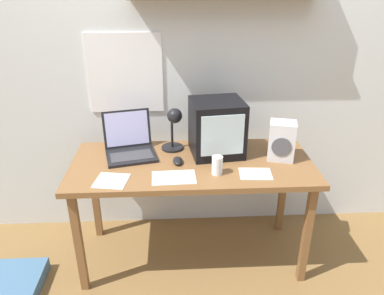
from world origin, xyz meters
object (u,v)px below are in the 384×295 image
(corner_desk, at_px, (192,172))
(computer_mouse, at_px, (178,161))
(open_notebook, at_px, (174,177))
(printed_handout, at_px, (111,181))
(juice_glass, at_px, (217,166))
(laptop, at_px, (129,144))
(loose_paper_near_monitor, at_px, (255,174))
(crt_monitor, at_px, (217,128))
(space_heater, at_px, (282,141))
(desk_lamp, at_px, (174,125))
(floor_cushion, at_px, (11,284))

(corner_desk, bearing_deg, computer_mouse, -173.63)
(open_notebook, bearing_deg, printed_handout, -177.08)
(juice_glass, relative_size, open_notebook, 0.43)
(laptop, height_order, computer_mouse, laptop)
(printed_handout, height_order, loose_paper_near_monitor, same)
(corner_desk, bearing_deg, crt_monitor, 36.54)
(space_heater, height_order, open_notebook, space_heater)
(printed_handout, bearing_deg, space_heater, 12.57)
(desk_lamp, height_order, floor_cushion, desk_lamp)
(printed_handout, bearing_deg, open_notebook, 2.92)
(crt_monitor, xyz_separation_m, computer_mouse, (-0.25, -0.13, -0.16))
(printed_handout, bearing_deg, laptop, 78.93)
(loose_paper_near_monitor, bearing_deg, crt_monitor, 123.95)
(printed_handout, bearing_deg, computer_mouse, 27.81)
(juice_glass, relative_size, loose_paper_near_monitor, 0.57)
(space_heater, relative_size, loose_paper_near_monitor, 1.26)
(crt_monitor, distance_m, juice_glass, 0.31)
(corner_desk, bearing_deg, printed_handout, -155.85)
(open_notebook, xyz_separation_m, floor_cushion, (-1.04, -0.07, -0.70))
(printed_handout, relative_size, open_notebook, 0.80)
(space_heater, bearing_deg, computer_mouse, -162.05)
(printed_handout, bearing_deg, crt_monitor, 27.67)
(laptop, height_order, desk_lamp, desk_lamp)
(laptop, xyz_separation_m, printed_handout, (-0.07, -0.36, -0.06))
(open_notebook, relative_size, floor_cushion, 0.69)
(laptop, relative_size, loose_paper_near_monitor, 1.88)
(laptop, distance_m, loose_paper_near_monitor, 0.83)
(juice_glass, distance_m, loose_paper_near_monitor, 0.23)
(laptop, xyz_separation_m, loose_paper_near_monitor, (0.76, -0.33, -0.06))
(loose_paper_near_monitor, height_order, floor_cushion, loose_paper_near_monitor)
(laptop, distance_m, computer_mouse, 0.35)
(computer_mouse, height_order, open_notebook, computer_mouse)
(floor_cushion, bearing_deg, open_notebook, 3.72)
(floor_cushion, bearing_deg, loose_paper_near_monitor, 3.23)
(corner_desk, height_order, floor_cushion, corner_desk)
(crt_monitor, relative_size, laptop, 0.97)
(space_heater, relative_size, floor_cushion, 0.66)
(loose_paper_near_monitor, bearing_deg, laptop, 156.94)
(printed_handout, distance_m, floor_cushion, 0.98)
(printed_handout, relative_size, loose_paper_near_monitor, 1.05)
(loose_paper_near_monitor, bearing_deg, computer_mouse, 160.10)
(corner_desk, bearing_deg, open_notebook, -120.85)
(crt_monitor, height_order, juice_glass, crt_monitor)
(crt_monitor, height_order, space_heater, crt_monitor)
(space_heater, bearing_deg, loose_paper_near_monitor, -120.08)
(space_heater, bearing_deg, corner_desk, -162.66)
(space_heater, bearing_deg, printed_handout, -152.05)
(corner_desk, height_order, printed_handout, printed_handout)
(laptop, xyz_separation_m, computer_mouse, (0.31, -0.16, -0.05))
(crt_monitor, height_order, open_notebook, crt_monitor)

